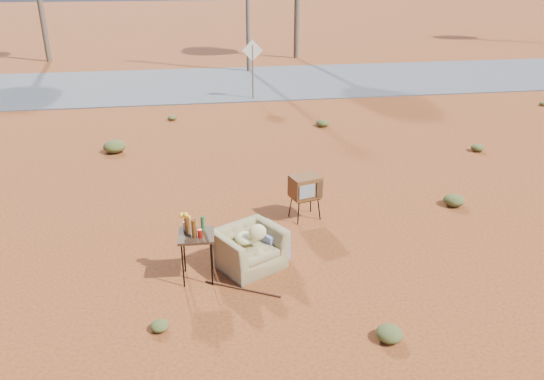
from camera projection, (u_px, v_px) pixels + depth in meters
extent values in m
plane|color=#96491E|center=(255.00, 267.00, 9.00)|extent=(140.00, 140.00, 0.00)
cube|color=#565659|center=(209.00, 83.00, 22.60)|extent=(140.00, 7.00, 0.04)
imported|color=olive|center=(249.00, 243.00, 8.84)|extent=(1.25, 1.10, 0.92)
ellipsoid|color=#E4D68B|center=(245.00, 238.00, 8.82)|extent=(0.33, 0.33, 0.19)
ellipsoid|color=#E4D68B|center=(257.00, 232.00, 8.65)|extent=(0.29, 0.15, 0.29)
cube|color=navy|center=(268.00, 242.00, 9.27)|extent=(0.71, 0.81, 0.54)
cube|color=black|center=(305.00, 197.00, 10.55)|extent=(0.58, 0.50, 0.03)
cylinder|color=black|center=(298.00, 213.00, 10.40)|extent=(0.03, 0.03, 0.45)
cylinder|color=black|center=(319.00, 209.00, 10.58)|extent=(0.03, 0.03, 0.45)
cylinder|color=black|center=(290.00, 206.00, 10.70)|extent=(0.03, 0.03, 0.45)
cylinder|color=black|center=(310.00, 202.00, 10.88)|extent=(0.03, 0.03, 0.45)
cube|color=brown|center=(305.00, 187.00, 10.46)|extent=(0.66, 0.57, 0.44)
cube|color=gray|center=(307.00, 192.00, 10.24)|extent=(0.33, 0.11, 0.27)
cube|color=#472D19|center=(320.00, 189.00, 10.34)|extent=(0.13, 0.05, 0.31)
cube|color=#361F13|center=(196.00, 236.00, 8.38)|extent=(0.59, 0.59, 0.04)
cylinder|color=black|center=(183.00, 265.00, 8.31)|extent=(0.03, 0.03, 0.78)
cylinder|color=black|center=(212.00, 264.00, 8.35)|extent=(0.03, 0.03, 0.78)
cylinder|color=black|center=(184.00, 251.00, 8.72)|extent=(0.03, 0.03, 0.78)
cylinder|color=black|center=(211.00, 250.00, 8.76)|extent=(0.03, 0.03, 0.78)
cylinder|color=#552D0E|center=(187.00, 225.00, 8.35)|extent=(0.08, 0.08, 0.29)
cylinder|color=#552D0E|center=(194.00, 228.00, 8.22)|extent=(0.07, 0.07, 0.31)
cylinder|color=#275C2B|center=(203.00, 223.00, 8.43)|extent=(0.07, 0.07, 0.27)
cylinder|color=#AF150E|center=(200.00, 233.00, 8.24)|extent=(0.07, 0.07, 0.15)
cylinder|color=silver|center=(185.00, 226.00, 8.48)|extent=(0.09, 0.09, 0.16)
ellipsoid|color=yellow|center=(185.00, 216.00, 8.41)|extent=(0.18, 0.18, 0.13)
cylinder|color=#4D2514|center=(242.00, 289.00, 8.36)|extent=(1.14, 0.65, 0.03)
cylinder|color=brown|center=(253.00, 72.00, 19.71)|extent=(0.06, 0.06, 2.00)
cube|color=silver|center=(252.00, 51.00, 19.39)|extent=(0.78, 0.04, 0.78)
cylinder|color=brown|center=(40.00, 1.00, 26.60)|extent=(0.28, 0.28, 6.00)
ellipsoid|color=#4E5425|center=(454.00, 200.00, 11.24)|extent=(0.44, 0.44, 0.24)
ellipsoid|color=#4E5425|center=(114.00, 146.00, 14.39)|extent=(0.60, 0.60, 0.33)
ellipsoid|color=#4E5425|center=(477.00, 148.00, 14.49)|extent=(0.36, 0.36, 0.20)
ellipsoid|color=#4E5425|center=(323.00, 123.00, 16.68)|extent=(0.40, 0.40, 0.22)
ellipsoid|color=#4E5425|center=(172.00, 118.00, 17.36)|extent=(0.30, 0.30, 0.17)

